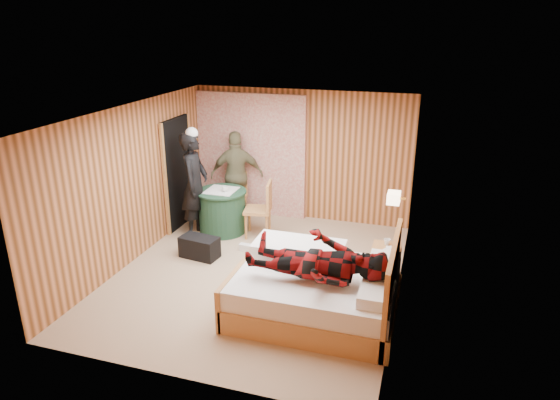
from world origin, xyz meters
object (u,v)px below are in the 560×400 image
(man_at_table, at_px, (237,175))
(bed, at_px, (318,290))
(chair_near, at_px, (263,205))
(woman_standing, at_px, (195,185))
(duffel_bag, at_px, (200,247))
(nightstand, at_px, (385,265))
(round_table, at_px, (222,211))
(chair_far, at_px, (236,192))
(man_on_bed, at_px, (318,251))
(wall_lamp, at_px, (394,198))

(man_at_table, bearing_deg, bed, 108.73)
(chair_near, relative_size, man_at_table, 0.59)
(woman_standing, bearing_deg, duffel_bag, -159.04)
(nightstand, relative_size, round_table, 0.64)
(duffel_bag, xyz_separation_m, man_at_table, (-0.06, 1.85, 0.69))
(bed, height_order, chair_near, bed)
(chair_near, distance_m, woman_standing, 1.25)
(chair_far, bearing_deg, chair_near, -51.59)
(round_table, relative_size, duffel_bag, 1.46)
(chair_far, height_order, man_on_bed, man_on_bed)
(wall_lamp, bearing_deg, man_at_table, 151.81)
(chair_far, relative_size, man_at_table, 0.54)
(wall_lamp, bearing_deg, round_table, 163.81)
(nightstand, bearing_deg, bed, -125.87)
(woman_standing, xyz_separation_m, man_on_bed, (2.72, -2.09, 0.06))
(bed, xyz_separation_m, duffel_bag, (-2.23, 1.02, -0.16))
(round_table, bearing_deg, man_on_bed, -45.18)
(bed, height_order, man_on_bed, man_on_bed)
(bed, bearing_deg, woman_standing, 145.30)
(bed, height_order, chair_far, bed)
(duffel_bag, bearing_deg, man_at_table, 100.01)
(bed, relative_size, woman_standing, 1.12)
(chair_far, distance_m, man_on_bed, 3.88)
(chair_far, xyz_separation_m, man_on_bed, (2.34, -3.06, 0.47))
(woman_standing, height_order, man_on_bed, woman_standing)
(duffel_bag, bearing_deg, nightstand, 8.66)
(bed, bearing_deg, man_at_table, 128.63)
(chair_far, distance_m, man_at_table, 0.33)
(round_table, height_order, chair_near, chair_near)
(bed, height_order, duffel_bag, bed)
(wall_lamp, xyz_separation_m, man_at_table, (-3.10, 1.66, -0.44))
(bed, xyz_separation_m, round_table, (-2.30, 2.11, 0.07))
(round_table, distance_m, chair_far, 0.73)
(woman_standing, bearing_deg, chair_near, -84.04)
(nightstand, relative_size, chair_far, 0.63)
(woman_standing, bearing_deg, wall_lamp, -107.98)
(chair_near, xyz_separation_m, woman_standing, (-1.17, -0.28, 0.36))
(chair_far, relative_size, chair_near, 0.91)
(chair_far, bearing_deg, round_table, -99.45)
(wall_lamp, height_order, man_at_table, man_at_table)
(round_table, relative_size, man_on_bed, 0.51)
(wall_lamp, distance_m, bed, 1.75)
(nightstand, xyz_separation_m, chair_near, (-2.28, 1.09, 0.30))
(nightstand, height_order, man_on_bed, man_on_bed)
(bed, xyz_separation_m, man_on_bed, (0.03, -0.23, 0.67))
(duffel_bag, bearing_deg, wall_lamp, 11.69)
(wall_lamp, bearing_deg, duffel_bag, -176.38)
(nightstand, relative_size, duffel_bag, 0.93)
(chair_near, bearing_deg, wall_lamp, 57.42)
(bed, height_order, nightstand, bed)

